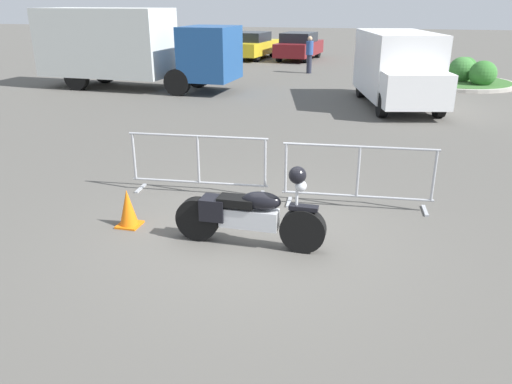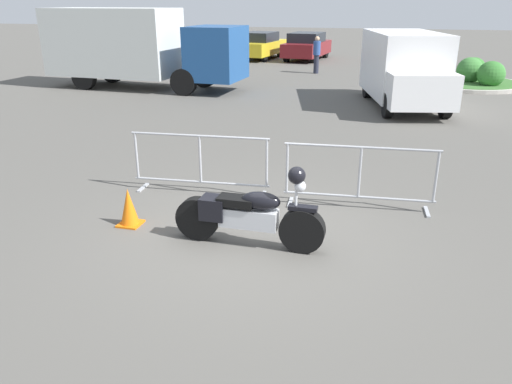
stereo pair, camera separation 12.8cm
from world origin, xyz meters
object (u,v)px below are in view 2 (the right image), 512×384
(parked_car_red, at_px, (173,44))
(traffic_cone, at_px, (129,207))
(motorcycle, at_px, (249,214))
(parked_car_maroon, at_px, (307,46))
(pedestrian, at_px, (317,53))
(box_truck, at_px, (134,45))
(parked_car_white, at_px, (215,45))
(crowd_barrier_near, at_px, (200,163))
(crowd_barrier_far, at_px, (359,176))
(delivery_van, at_px, (404,67))
(parked_car_yellow, at_px, (260,45))

(parked_car_red, bearing_deg, traffic_cone, -151.65)
(motorcycle, bearing_deg, parked_car_maroon, 98.13)
(pedestrian, bearing_deg, parked_car_red, -119.03)
(box_truck, distance_m, parked_car_white, 11.47)
(motorcycle, height_order, box_truck, box_truck)
(crowd_barrier_near, xyz_separation_m, pedestrian, (-0.39, 16.23, 0.36))
(motorcycle, bearing_deg, parked_car_red, 116.62)
(parked_car_red, xyz_separation_m, pedestrian, (9.72, -5.39, 0.21))
(parked_car_red, bearing_deg, pedestrian, -113.04)
(parked_car_white, bearing_deg, parked_car_maroon, -81.47)
(motorcycle, relative_size, traffic_cone, 3.65)
(motorcycle, xyz_separation_m, traffic_cone, (-1.95, 0.17, -0.18))
(motorcycle, xyz_separation_m, pedestrian, (-1.78, 17.99, 0.46))
(box_truck, distance_m, parked_car_red, 12.01)
(parked_car_maroon, height_order, pedestrian, pedestrian)
(parked_car_maroon, relative_size, traffic_cone, 7.92)
(crowd_barrier_far, bearing_deg, parked_car_red, 120.78)
(delivery_van, xyz_separation_m, parked_car_red, (-13.59, 12.43, -0.53))
(traffic_cone, bearing_deg, parked_car_maroon, 93.02)
(crowd_barrier_near, xyz_separation_m, parked_car_yellow, (-4.57, 21.72, 0.21))
(motorcycle, bearing_deg, parked_car_white, 110.93)
(motorcycle, height_order, crowd_barrier_near, motorcycle)
(crowd_barrier_far, xyz_separation_m, parked_car_yellow, (-7.34, 21.72, 0.21))
(box_truck, bearing_deg, parked_car_red, 109.74)
(box_truck, distance_m, parked_car_maroon, 12.62)
(parked_car_maroon, distance_m, pedestrian, 5.78)
(crowd_barrier_near, bearing_deg, box_truck, 122.87)
(parked_car_white, bearing_deg, parked_car_yellow, -81.28)
(crowd_barrier_near, height_order, pedestrian, pedestrian)
(crowd_barrier_near, height_order, parked_car_yellow, parked_car_yellow)
(parked_car_maroon, bearing_deg, parked_car_white, 98.53)
(crowd_barrier_near, height_order, parked_car_maroon, parked_car_maroon)
(motorcycle, height_order, parked_car_yellow, parked_car_yellow)
(crowd_barrier_near, height_order, delivery_van, delivery_van)
(parked_car_maroon, bearing_deg, pedestrian, -159.90)
(motorcycle, bearing_deg, crowd_barrier_near, 128.70)
(box_truck, bearing_deg, parked_car_maroon, 70.30)
(motorcycle, relative_size, delivery_van, 0.40)
(delivery_van, height_order, pedestrian, delivery_van)
(box_truck, distance_m, traffic_cone, 13.29)
(crowd_barrier_near, distance_m, crowd_barrier_far, 2.77)
(crowd_barrier_near, relative_size, pedestrian, 1.47)
(parked_car_white, xyz_separation_m, pedestrian, (6.95, -5.36, 0.18))
(delivery_van, bearing_deg, parked_car_white, -152.30)
(traffic_cone, bearing_deg, parked_car_red, 112.35)
(delivery_van, distance_m, parked_car_yellow, 14.89)
(parked_car_red, relative_size, traffic_cone, 7.30)
(motorcycle, distance_m, parked_car_red, 26.06)
(crowd_barrier_far, relative_size, parked_car_white, 0.56)
(motorcycle, height_order, parked_car_red, parked_car_red)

